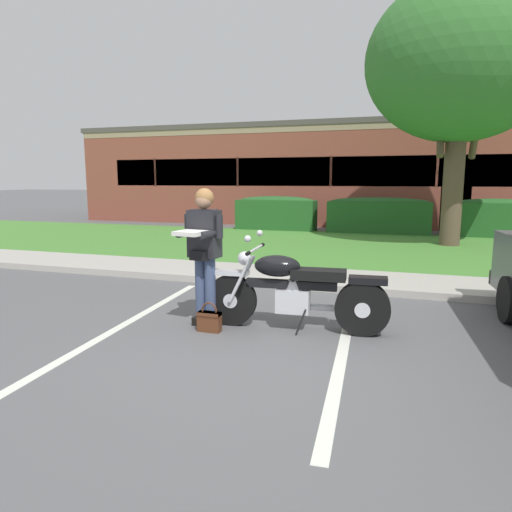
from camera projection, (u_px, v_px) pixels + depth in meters
The scene contains 14 objects.
ground_plane at pixel (270, 346), 5.10m from camera, with size 140.00×140.00×0.00m, color #565659.
curb_strip at pixel (317, 287), 7.66m from camera, with size 60.00×0.20×0.12m, color #ADA89E.
concrete_walk at pixel (325, 278), 8.46m from camera, with size 60.00×1.50×0.08m, color #ADA89E.
grass_lawn at pixel (352, 247), 12.39m from camera, with size 60.00×6.88×0.06m, color #478433.
stall_stripe_0 at pixel (126, 323), 5.89m from camera, with size 0.12×4.40×0.01m, color silver.
stall_stripe_1 at pixel (343, 347), 5.05m from camera, with size 0.12×4.40×0.01m, color silver.
motorcycle at pixel (302, 291), 5.56m from camera, with size 2.24×0.82×1.18m.
rider_person at pixel (204, 245), 5.69m from camera, with size 0.53×0.61×1.70m.
handbag at pixel (209, 320), 5.56m from camera, with size 0.28×0.13×0.36m.
shade_tree at pixel (461, 61), 11.84m from camera, with size 4.85×4.85×6.90m.
hedge_left at pixel (276, 213), 16.60m from camera, with size 2.82×0.90×1.24m.
hedge_center_left at pixel (379, 215), 15.51m from camera, with size 3.34×0.90×1.24m.
hedge_center_right at pixel (496, 218), 14.42m from camera, with size 2.59×0.90×1.24m.
brick_building at pixel (345, 175), 21.35m from camera, with size 22.32×8.32×4.07m.
Camera 1 is at (1.37, -4.68, 1.80)m, focal length 32.54 mm.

